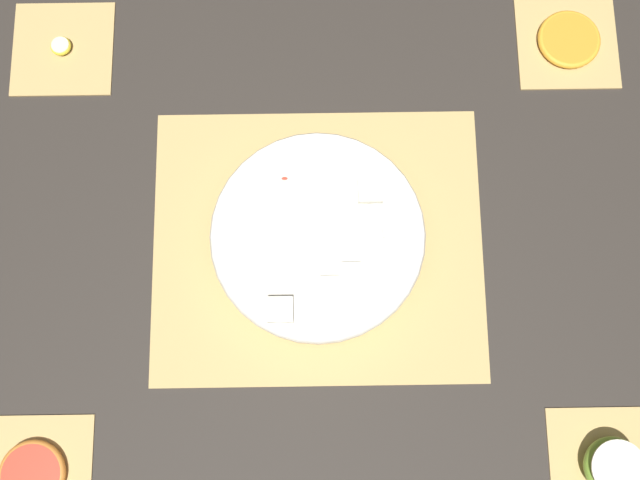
# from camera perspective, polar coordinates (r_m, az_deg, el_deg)

# --- Properties ---
(ground_plane) EXTENTS (6.00, 6.00, 0.00)m
(ground_plane) POSITION_cam_1_polar(r_m,az_deg,el_deg) (1.00, 0.00, -0.36)
(ground_plane) COLOR #2D2823
(bamboo_mat_center) EXTENTS (0.44, 0.37, 0.01)m
(bamboo_mat_center) POSITION_cam_1_polar(r_m,az_deg,el_deg) (0.99, 0.00, -0.32)
(bamboo_mat_center) COLOR tan
(bamboo_mat_center) RESTS_ON ground_plane
(coaster_mat_near_left) EXTENTS (0.14, 0.14, 0.01)m
(coaster_mat_near_left) POSITION_cam_1_polar(r_m,az_deg,el_deg) (1.04, -20.75, -16.30)
(coaster_mat_near_left) COLOR tan
(coaster_mat_near_left) RESTS_ON ground_plane
(coaster_mat_near_right) EXTENTS (0.14, 0.14, 0.01)m
(coaster_mat_near_right) POSITION_cam_1_polar(r_m,az_deg,el_deg) (1.04, 21.13, -15.73)
(coaster_mat_near_right) COLOR tan
(coaster_mat_near_right) RESTS_ON ground_plane
(coaster_mat_far_left) EXTENTS (0.14, 0.14, 0.01)m
(coaster_mat_far_left) POSITION_cam_1_polar(r_m,az_deg,el_deg) (1.15, -18.88, 13.64)
(coaster_mat_far_left) COLOR tan
(coaster_mat_far_left) RESTS_ON ground_plane
(coaster_mat_far_right) EXTENTS (0.14, 0.14, 0.01)m
(coaster_mat_far_right) POSITION_cam_1_polar(r_m,az_deg,el_deg) (1.15, 18.46, 14.11)
(coaster_mat_far_right) COLOR tan
(coaster_mat_far_right) RESTS_ON ground_plane
(fruit_salad_bowl) EXTENTS (0.27, 0.27, 0.07)m
(fruit_salad_bowl) POSITION_cam_1_polar(r_m,az_deg,el_deg) (0.96, 0.02, 0.13)
(fruit_salad_bowl) COLOR silver
(fruit_salad_bowl) RESTS_ON bamboo_mat_center
(apple_half) EXTENTS (0.07, 0.07, 0.04)m
(apple_half) POSITION_cam_1_polar(r_m,az_deg,el_deg) (1.02, 21.63, -15.78)
(apple_half) COLOR #7FAD38
(apple_half) RESTS_ON coaster_mat_near_right
(orange_slice_whole) EXTENTS (0.09, 0.09, 0.01)m
(orange_slice_whole) POSITION_cam_1_polar(r_m,az_deg,el_deg) (1.14, 18.59, 14.28)
(orange_slice_whole) COLOR orange
(orange_slice_whole) RESTS_ON coaster_mat_far_right
(banana_coin_single) EXTENTS (0.03, 0.03, 0.01)m
(banana_coin_single) POSITION_cam_1_polar(r_m,az_deg,el_deg) (1.14, -19.00, 13.80)
(banana_coin_single) COLOR #F4EABC
(banana_coin_single) RESTS_ON coaster_mat_far_left
(grapefruit_slice) EXTENTS (0.08, 0.08, 0.01)m
(grapefruit_slice) POSITION_cam_1_polar(r_m,az_deg,el_deg) (1.03, -20.93, -16.33)
(grapefruit_slice) COLOR red
(grapefruit_slice) RESTS_ON coaster_mat_near_left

